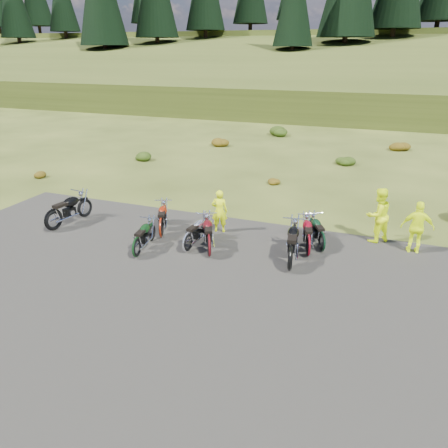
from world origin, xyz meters
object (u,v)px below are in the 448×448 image
at_px(motorcycle_3, 188,252).
at_px(person_middle, 219,212).
at_px(motorcycle_0, 55,231).
at_px(motorcycle_7, 321,251).

height_order(motorcycle_3, person_middle, person_middle).
distance_m(motorcycle_0, motorcycle_3, 5.43).
height_order(motorcycle_0, person_middle, person_middle).
distance_m(motorcycle_0, motorcycle_7, 9.72).
distance_m(motorcycle_7, person_middle, 3.88).
relative_size(motorcycle_0, person_middle, 1.45).
height_order(motorcycle_0, motorcycle_3, motorcycle_0).
bearing_deg(motorcycle_0, motorcycle_3, -80.46).
xyz_separation_m(motorcycle_7, person_middle, (-3.78, 0.32, 0.80)).
bearing_deg(motorcycle_3, motorcycle_0, 96.73).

